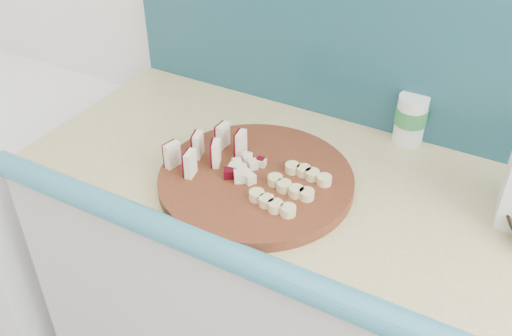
{
  "coord_description": "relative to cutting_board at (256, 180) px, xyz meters",
  "views": [
    {
      "loc": [
        0.06,
        0.54,
        1.69
      ],
      "look_at": [
        -0.43,
        1.42,
        0.96
      ],
      "focal_mm": 40.0,
      "sensor_mm": 36.0,
      "label": 1
    }
  ],
  "objects": [
    {
      "name": "porcelain_fixture",
      "position": [
        -1.02,
        0.08,
        -0.52
      ],
      "size": [
        0.7,
        0.72,
        0.84
      ],
      "color": "white",
      "rests_on": "ground"
    },
    {
      "name": "apple_wedges",
      "position": [
        -0.13,
        -0.0,
        0.04
      ],
      "size": [
        0.14,
        0.17,
        0.06
      ],
      "color": "#F2E5C2",
      "rests_on": "cutting_board"
    },
    {
      "name": "cutting_board",
      "position": [
        0.0,
        0.0,
        0.0
      ],
      "size": [
        0.5,
        0.5,
        0.03
      ],
      "primitive_type": "cylinder",
      "rotation": [
        0.0,
        0.0,
        -0.16
      ],
      "color": "#4C2110",
      "rests_on": "kitchen_counter"
    },
    {
      "name": "apple_chunks",
      "position": [
        -0.03,
        0.0,
        0.02
      ],
      "size": [
        0.07,
        0.07,
        0.02
      ],
      "color": "beige",
      "rests_on": "cutting_board"
    },
    {
      "name": "canister",
      "position": [
        0.24,
        0.34,
        0.05
      ],
      "size": [
        0.08,
        0.08,
        0.12
      ],
      "rotation": [
        0.0,
        0.0,
        0.01
      ],
      "color": "white",
      "rests_on": "kitchen_counter"
    },
    {
      "name": "banana_slices",
      "position": [
        0.09,
        -0.01,
        0.02
      ],
      "size": [
        0.13,
        0.17,
        0.02
      ],
      "color": "#DCC986",
      "rests_on": "cutting_board"
    }
  ]
}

